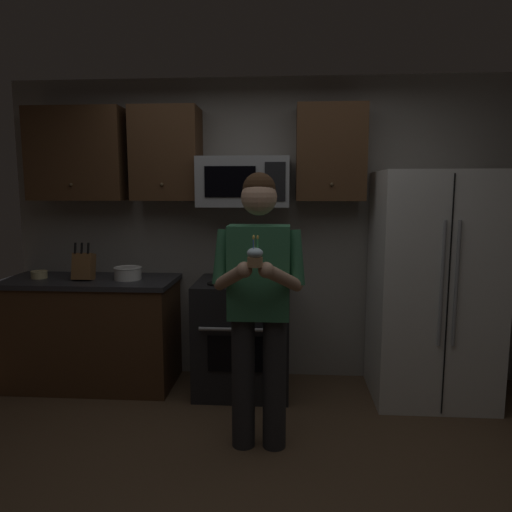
% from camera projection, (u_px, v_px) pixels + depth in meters
% --- Properties ---
extents(ground_plane, '(6.00, 6.00, 0.00)m').
position_uv_depth(ground_plane, '(247.00, 491.00, 2.59)').
color(ground_plane, brown).
extents(wall_back, '(4.40, 0.10, 2.60)m').
position_uv_depth(wall_back, '(264.00, 231.00, 4.14)').
color(wall_back, gray).
rests_on(wall_back, ground).
extents(oven_range, '(0.76, 0.70, 0.93)m').
position_uv_depth(oven_range, '(243.00, 335.00, 3.88)').
color(oven_range, black).
rests_on(oven_range, ground).
extents(microwave, '(0.74, 0.41, 0.40)m').
position_uv_depth(microwave, '(244.00, 182.00, 3.82)').
color(microwave, '#9EA0A5').
extents(refrigerator, '(0.90, 0.75, 1.80)m').
position_uv_depth(refrigerator, '(432.00, 287.00, 3.68)').
color(refrigerator, white).
rests_on(refrigerator, ground).
extents(cabinet_row_upper, '(2.78, 0.36, 0.76)m').
position_uv_depth(cabinet_row_upper, '(176.00, 154.00, 3.88)').
color(cabinet_row_upper, '#4C301C').
extents(counter_left, '(1.44, 0.66, 0.92)m').
position_uv_depth(counter_left, '(92.00, 331.00, 3.99)').
color(counter_left, '#4C301C').
rests_on(counter_left, ground).
extents(knife_block, '(0.16, 0.15, 0.32)m').
position_uv_depth(knife_block, '(84.00, 266.00, 3.86)').
color(knife_block, brown).
rests_on(knife_block, counter_left).
extents(bowl_large_white, '(0.23, 0.23, 0.11)m').
position_uv_depth(bowl_large_white, '(128.00, 273.00, 3.88)').
color(bowl_large_white, white).
rests_on(bowl_large_white, counter_left).
extents(bowl_small_colored, '(0.14, 0.14, 0.06)m').
position_uv_depth(bowl_small_colored, '(39.00, 274.00, 3.94)').
color(bowl_small_colored, beige).
rests_on(bowl_small_colored, counter_left).
extents(person, '(0.60, 0.48, 1.76)m').
position_uv_depth(person, '(259.00, 297.00, 2.91)').
color(person, '#262628').
rests_on(person, ground).
extents(cupcake, '(0.09, 0.09, 0.17)m').
position_uv_depth(cupcake, '(255.00, 257.00, 2.55)').
color(cupcake, '#A87F56').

